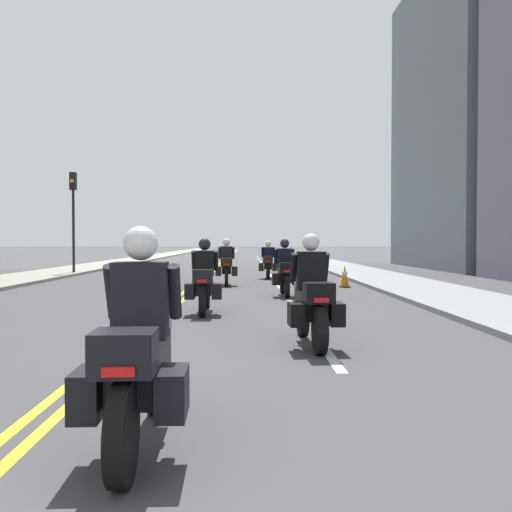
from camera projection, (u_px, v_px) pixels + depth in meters
The scene contains 15 objects.
ground_plane at pixel (225, 260), 47.74m from camera, with size 264.00×264.00×0.00m, color #434246.
sidewalk_left at pixel (138, 259), 47.61m from camera, with size 2.93×144.00×0.12m, color gray.
sidewalk_right at pixel (311, 259), 47.86m from camera, with size 2.93×144.00×0.12m, color gray.
centreline_yellow_inner at pixel (224, 260), 47.73m from camera, with size 0.12×132.00×0.01m, color yellow.
centreline_yellow_outer at pixel (226, 260), 47.74m from camera, with size 0.12×132.00×0.01m, color yellow.
lane_dashes_white at pixel (268, 272), 28.80m from camera, with size 0.14×56.40×0.01m.
building_right_1 at pixel (498, 119), 32.77m from camera, with size 8.84×13.53×17.17m.
motorcycle_0 at pixel (139, 359), 4.21m from camera, with size 0.77×2.20×1.65m.
motorcycle_1 at pixel (312, 301), 8.34m from camera, with size 0.78×2.21×1.65m.
motorcycle_2 at pixel (204, 283), 12.22m from camera, with size 0.77×2.28×1.61m.
motorcycle_3 at pixel (285, 273), 16.09m from camera, with size 0.77×2.12×1.61m.
motorcycle_4 at pixel (226, 266), 20.03m from camera, with size 0.77×2.13×1.64m.
motorcycle_5 at pixel (268, 263), 23.75m from camera, with size 0.78×2.07×1.57m.
traffic_cone_1 at pixel (345, 276), 19.17m from camera, with size 0.37×0.37×0.75m.
traffic_light_near at pixel (73, 204), 26.23m from camera, with size 0.28×0.38×4.72m.
Camera 1 is at (1.77, 0.25, 1.53)m, focal length 40.06 mm.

